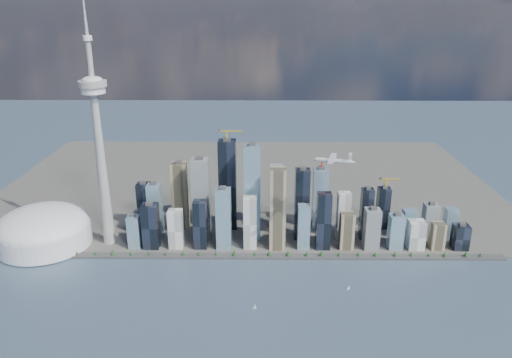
{
  "coord_description": "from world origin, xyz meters",
  "views": [
    {
      "loc": [
        36.23,
        -685.44,
        511.8
      ],
      "look_at": [
        26.77,
        260.0,
        172.13
      ],
      "focal_mm": 35.0,
      "sensor_mm": 36.0,
      "label": 1
    }
  ],
  "objects_px": {
    "dome_stadium": "(43,229)",
    "sailboat_east": "(348,288)",
    "airplane": "(334,160)",
    "sailboat_west": "(255,307)",
    "needle_tower": "(99,141)"
  },
  "relations": [
    {
      "from": "sailboat_east",
      "to": "airplane",
      "type": "bearing_deg",
      "value": 88.0
    },
    {
      "from": "needle_tower",
      "to": "dome_stadium",
      "type": "distance_m",
      "value": 241.4
    },
    {
      "from": "needle_tower",
      "to": "sailboat_west",
      "type": "distance_m",
      "value": 470.89
    },
    {
      "from": "sailboat_west",
      "to": "needle_tower",
      "type": "bearing_deg",
      "value": 147.79
    },
    {
      "from": "needle_tower",
      "to": "airplane",
      "type": "bearing_deg",
      "value": -11.91
    },
    {
      "from": "dome_stadium",
      "to": "sailboat_east",
      "type": "bearing_deg",
      "value": -15.05
    },
    {
      "from": "sailboat_east",
      "to": "dome_stadium",
      "type": "bearing_deg",
      "value": 144.48
    },
    {
      "from": "airplane",
      "to": "sailboat_east",
      "type": "height_order",
      "value": "airplane"
    },
    {
      "from": "needle_tower",
      "to": "sailboat_east",
      "type": "relative_size",
      "value": 64.12
    },
    {
      "from": "sailboat_west",
      "to": "sailboat_east",
      "type": "distance_m",
      "value": 186.42
    },
    {
      "from": "airplane",
      "to": "sailboat_east",
      "type": "xyz_separation_m",
      "value": [
        27.59,
        -82.58,
        -225.54
      ]
    },
    {
      "from": "sailboat_west",
      "to": "dome_stadium",
      "type": "bearing_deg",
      "value": 157.96
    },
    {
      "from": "dome_stadium",
      "to": "airplane",
      "type": "distance_m",
      "value": 648.9
    },
    {
      "from": "airplane",
      "to": "dome_stadium",
      "type": "bearing_deg",
      "value": -174.11
    },
    {
      "from": "needle_tower",
      "to": "airplane",
      "type": "distance_m",
      "value": 484.74
    }
  ]
}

